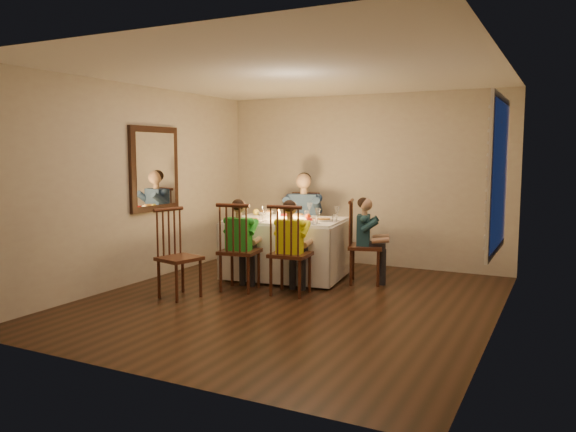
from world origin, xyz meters
The scene contains 26 objects.
ground centered at (0.00, 0.00, 0.00)m, with size 5.00×5.00×0.00m, color black.
wall_left centered at (-2.25, 0.00, 1.30)m, with size 0.02×5.00×2.60m, color beige.
wall_right centered at (2.25, 0.00, 1.30)m, with size 0.02×5.00×2.60m, color beige.
wall_back centered at (0.00, 2.50, 1.30)m, with size 4.50×0.02×2.60m, color beige.
ceiling centered at (0.00, 0.00, 2.60)m, with size 5.00×5.00×0.00m, color white.
dining_table centered at (-0.61, 1.10, 0.58)m, with size 1.69×1.31×0.78m.
chair_adult centered at (-0.76, 1.96, 0.00)m, with size 0.46×0.43×1.11m, color #3B1D10, non-canonical shape.
chair_near_left centered at (-0.81, 0.20, 0.00)m, with size 0.46×0.43×1.11m, color #3B1D10, non-canonical shape.
chair_near_right centered at (-0.15, 0.29, 0.00)m, with size 0.46×0.43×1.11m, color #3B1D10, non-canonical shape.
chair_end centered at (0.48, 1.26, 0.00)m, with size 0.46×0.43×1.11m, color #3B1D10, non-canonical shape.
chair_extra centered at (-1.25, -0.44, 0.00)m, with size 0.44×0.42×1.07m, color #3B1D10, non-canonical shape.
adult centered at (-0.76, 1.96, 0.00)m, with size 0.55×0.51×1.42m, color navy, non-canonical shape.
child_green centered at (-0.81, 0.20, 0.00)m, with size 0.40×0.37×1.15m, color green, non-canonical shape.
child_yellow centered at (-0.15, 0.29, 0.00)m, with size 0.40×0.37×1.16m, color #FAFD1B, non-canonical shape.
child_teal centered at (0.48, 1.26, 0.00)m, with size 0.39×0.36×1.14m, color #1A3A43, non-canonical shape.
setting_adult centered at (-0.63, 1.47, 0.82)m, with size 0.26×0.26×0.02m, color silver.
setting_green centered at (-0.92, 0.69, 0.82)m, with size 0.26×0.26×0.02m, color silver.
setting_yellow centered at (-0.20, 0.79, 0.82)m, with size 0.26×0.26×0.02m, color silver.
setting_teal centered at (-0.07, 1.14, 0.82)m, with size 0.26×0.26×0.02m, color silver.
candle_left centered at (-0.73, 1.09, 0.86)m, with size 0.06×0.06×0.10m, color silver.
candle_right centered at (-0.54, 1.11, 0.86)m, with size 0.06×0.06×0.10m, color silver.
squash centered at (-1.24, 1.35, 0.86)m, with size 0.09×0.09×0.09m, color yellow.
orange_fruit centered at (-0.33, 1.19, 0.85)m, with size 0.08×0.08×0.08m, color #E84B13.
serving_bowl centered at (-1.10, 1.40, 0.84)m, with size 0.21×0.21×0.05m, color silver.
wall_mirror centered at (-2.22, 0.30, 1.50)m, with size 0.06×0.95×1.15m.
window_blinds centered at (2.21, 0.10, 1.50)m, with size 0.07×1.34×1.54m.
Camera 1 is at (2.85, -5.71, 1.71)m, focal length 35.00 mm.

